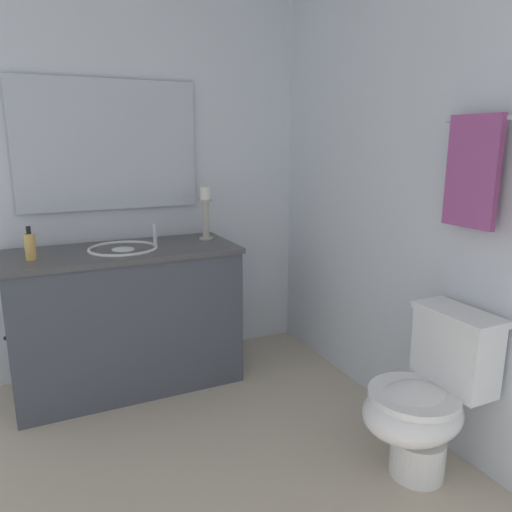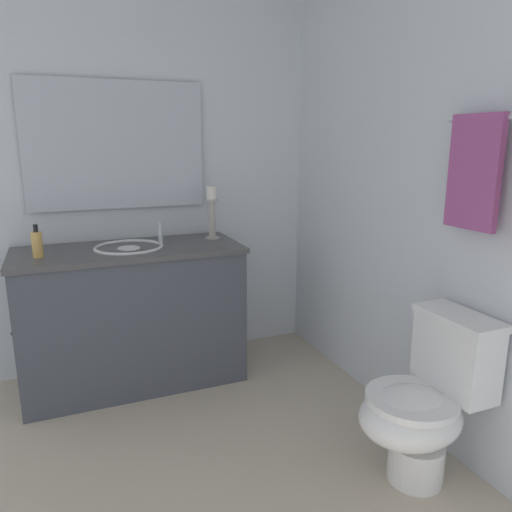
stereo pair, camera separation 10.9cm
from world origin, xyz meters
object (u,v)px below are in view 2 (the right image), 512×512
mirror (116,145)px  towel_near_vanity (474,173)px  vanity_cabinet (133,316)px  toilet (424,403)px  soap_bottle (37,244)px  candle_holder_tall (212,211)px  sink_basin (129,254)px

mirror → towel_near_vanity: (1.63, 1.21, -0.10)m
towel_near_vanity → vanity_cabinet: bearing=-138.2°
mirror → toilet: size_ratio=1.44×
soap_bottle → towel_near_vanity: size_ratio=0.39×
vanity_cabinet → towel_near_vanity: bearing=41.8°
vanity_cabinet → mirror: bearing=180.0°
mirror → candle_holder_tall: size_ratio=3.22×
toilet → towel_near_vanity: size_ratio=1.61×
vanity_cabinet → towel_near_vanity: towel_near_vanity is taller
sink_basin → mirror: size_ratio=0.37×
candle_holder_tall → soap_bottle: size_ratio=1.86×
vanity_cabinet → toilet: vanity_cabinet is taller
vanity_cabinet → toilet: size_ratio=1.75×
sink_basin → mirror: (-0.28, -0.00, 0.62)m
sink_basin → mirror: bearing=-179.8°
toilet → towel_near_vanity: (-0.05, 0.20, 0.97)m
soap_bottle → sink_basin: bearing=96.4°
vanity_cabinet → candle_holder_tall: 0.81m
toilet → vanity_cabinet: bearing=-144.4°
sink_basin → mirror: 0.68m
soap_bottle → toilet: 2.09m
soap_bottle → towel_near_vanity: bearing=52.6°
sink_basin → towel_near_vanity: bearing=41.8°
soap_bottle → toilet: (1.35, 1.49, -0.56)m
vanity_cabinet → candle_holder_tall: (-0.07, 0.54, 0.60)m
sink_basin → toilet: 1.78m
candle_holder_tall → mirror: bearing=-111.1°
vanity_cabinet → sink_basin: size_ratio=3.27×
vanity_cabinet → toilet: (1.41, 1.01, -0.06)m
sink_basin → toilet: bearing=35.6°
soap_bottle → towel_near_vanity: 2.18m
mirror → towel_near_vanity: 2.04m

